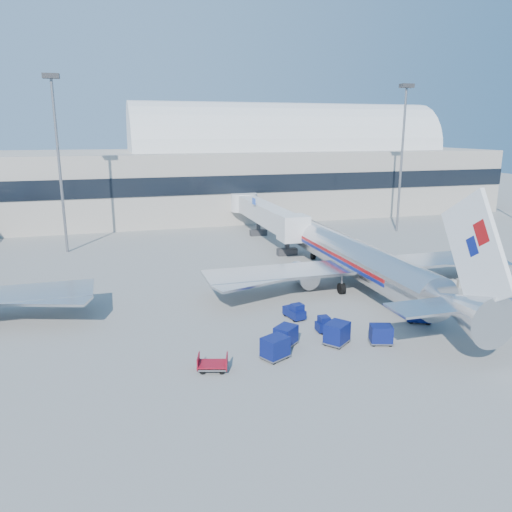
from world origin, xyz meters
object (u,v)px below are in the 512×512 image
object	(u,v)px
mast_east	(403,137)
cart_solo_near	(381,334)
jetbridge_near	(263,213)
mast_west	(57,138)
cart_train_c	(275,347)
cart_solo_far	(492,312)
cart_train_b	(286,335)
airliner_main	(362,261)
tug_lead	(328,324)
cart_open_red	(213,365)
barrier_near	(442,285)
tug_left	(295,311)
cart_train_a	(337,333)
barrier_far	(496,280)
tug_right	(418,316)
barrier_mid	(469,282)

from	to	relation	value
mast_east	cart_solo_near	distance (m)	47.79
jetbridge_near	mast_west	bearing A→B (deg)	-178.32
jetbridge_near	cart_train_c	size ratio (longest dim) A/B	11.91
cart_solo_far	cart_train_b	bearing A→B (deg)	-161.59
mast_east	cart_solo_far	bearing A→B (deg)	-110.54
airliner_main	mast_west	xyz separation A→B (m)	(-30.00, 25.49, 11.87)
tug_lead	cart_open_red	bearing A→B (deg)	-158.63
barrier_near	mast_east	bearing A→B (deg)	66.80
mast_east	airliner_main	bearing A→B (deg)	-128.11
barrier_near	tug_left	distance (m)	17.77
cart_train_a	airliner_main	bearing A→B (deg)	17.22
mast_west	mast_east	size ratio (longest dim) A/B	1.00
mast_east	barrier_far	size ratio (longest dim) A/B	7.53
airliner_main	barrier_near	distance (m)	8.74
tug_right	cart_solo_far	world-z (taller)	cart_solo_far
cart_train_c	jetbridge_near	bearing A→B (deg)	47.22
cart_solo_near	cart_open_red	bearing A→B (deg)	-159.73
tug_right	cart_solo_near	size ratio (longest dim) A/B	1.13
airliner_main	mast_east	xyz separation A→B (m)	(20.00, 25.49, 11.87)
mast_east	cart_solo_far	xyz separation A→B (m)	(-13.94, -37.20, -13.79)
cart_train_a	cart_open_red	world-z (taller)	cart_train_a
mast_east	barrier_near	xyz separation A→B (m)	(-12.00, -28.00, -14.34)
tug_lead	cart_open_red	size ratio (longest dim) A/B	0.88
jetbridge_near	cart_train_c	distance (m)	40.87
mast_west	barrier_mid	bearing A→B (deg)	-34.14
mast_west	cart_train_c	xyz separation A→B (m)	(16.45, -38.39, -13.91)
jetbridge_near	cart_open_red	bearing A→B (deg)	-111.63
cart_train_a	cart_train_c	distance (m)	5.39
airliner_main	barrier_far	distance (m)	15.02
barrier_far	cart_open_red	size ratio (longest dim) A/B	1.28
cart_solo_near	cart_train_a	bearing A→B (deg)	-178.14
cart_train_a	cart_open_red	size ratio (longest dim) A/B	1.04
mast_east	barrier_far	bearing A→B (deg)	-100.92
barrier_near	cart_solo_near	distance (m)	16.56
mast_west	cart_solo_near	world-z (taller)	mast_west
barrier_mid	barrier_near	bearing A→B (deg)	180.00
barrier_mid	airliner_main	bearing A→B (deg)	167.50
mast_east	cart_train_a	world-z (taller)	mast_east
mast_east	barrier_mid	size ratio (longest dim) A/B	7.53
tug_lead	tug_right	world-z (taller)	tug_lead
barrier_near	cart_solo_near	xyz separation A→B (m)	(-13.01, -10.24, 0.35)
barrier_near	barrier_far	distance (m)	6.60
airliner_main	cart_solo_far	size ratio (longest dim) A/B	14.54
jetbridge_near	cart_train_b	size ratio (longest dim) A/B	12.49
cart_train_b	tug_lead	bearing A→B (deg)	-19.21
jetbridge_near	tug_lead	size ratio (longest dim) A/B	13.34
barrier_near	cart_train_a	xyz separation A→B (m)	(-16.26, -9.34, 0.46)
tug_lead	cart_train_a	bearing A→B (deg)	-98.56
mast_west	tug_left	size ratio (longest dim) A/B	9.56
airliner_main	cart_train_b	xyz separation A→B (m)	(-12.06, -10.98, -2.10)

